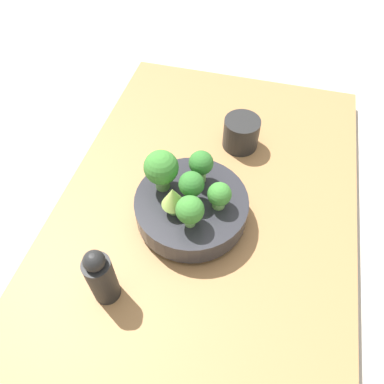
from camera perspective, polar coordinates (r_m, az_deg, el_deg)
ground_plane at (r=0.83m, az=1.44°, el=-5.95°), size 6.00×6.00×0.00m
table at (r=0.81m, az=1.47°, el=-5.14°), size 1.03×0.64×0.04m
bowl at (r=0.77m, az=0.00°, el=-2.14°), size 0.23×0.23×0.06m
broccoli_floret_right at (r=0.67m, az=-0.32°, el=-2.84°), size 0.05×0.05×0.07m
romanesco_piece_near at (r=0.69m, az=-2.91°, el=-0.92°), size 0.05×0.05×0.07m
broccoli_floret_back at (r=0.71m, az=4.17°, el=-0.54°), size 0.05×0.05×0.06m
broccoli_floret_center at (r=0.71m, az=0.00°, el=1.28°), size 0.05×0.05×0.07m
broccoli_floret_front at (r=0.72m, az=-4.71°, el=3.58°), size 0.07×0.07×0.09m
broccoli_floret_left at (r=0.74m, az=1.38°, el=4.25°), size 0.05×0.05×0.08m
cup at (r=0.91m, az=7.49°, el=8.88°), size 0.09×0.09×0.08m
pepper_mill at (r=0.67m, az=-13.70°, el=-12.43°), size 0.05×0.05×0.14m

